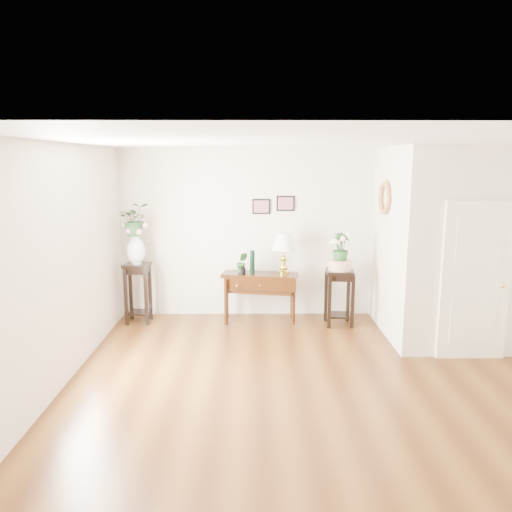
{
  "coord_description": "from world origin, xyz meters",
  "views": [
    {
      "loc": [
        -0.8,
        -5.5,
        2.59
      ],
      "look_at": [
        -0.75,
        1.3,
        1.29
      ],
      "focal_mm": 35.0,
      "sensor_mm": 36.0,
      "label": 1
    }
  ],
  "objects_px": {
    "table_lamp": "(284,252)",
    "plant_stand_b": "(339,297)",
    "console_table": "(260,297)",
    "plant_stand_a": "(138,293)"
  },
  "relations": [
    {
      "from": "plant_stand_b",
      "to": "console_table",
      "type": "bearing_deg",
      "value": 172.14
    },
    {
      "from": "console_table",
      "to": "plant_stand_a",
      "type": "relative_size",
      "value": 1.24
    },
    {
      "from": "table_lamp",
      "to": "plant_stand_b",
      "type": "height_order",
      "value": "table_lamp"
    },
    {
      "from": "table_lamp",
      "to": "plant_stand_b",
      "type": "relative_size",
      "value": 0.74
    },
    {
      "from": "plant_stand_a",
      "to": "plant_stand_b",
      "type": "bearing_deg",
      "value": -2.71
    },
    {
      "from": "plant_stand_a",
      "to": "table_lamp",
      "type": "bearing_deg",
      "value": 0.52
    },
    {
      "from": "console_table",
      "to": "table_lamp",
      "type": "distance_m",
      "value": 0.85
    },
    {
      "from": "table_lamp",
      "to": "console_table",
      "type": "bearing_deg",
      "value": 180.0
    },
    {
      "from": "table_lamp",
      "to": "plant_stand_a",
      "type": "distance_m",
      "value": 2.45
    },
    {
      "from": "console_table",
      "to": "table_lamp",
      "type": "height_order",
      "value": "table_lamp"
    }
  ]
}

